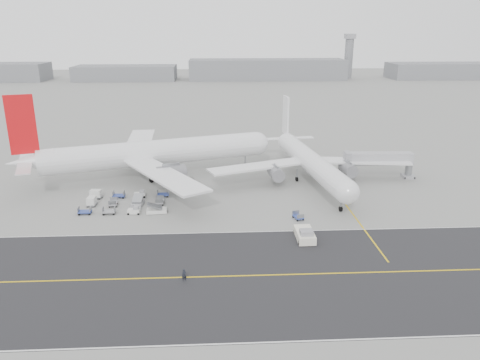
{
  "coord_description": "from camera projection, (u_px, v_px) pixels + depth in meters",
  "views": [
    {
      "loc": [
        2.84,
        -80.31,
        35.66
      ],
      "look_at": [
        7.69,
        12.0,
        5.39
      ],
      "focal_mm": 35.0,
      "sensor_mm": 36.0,
      "label": 1
    }
  ],
  "objects": [
    {
      "name": "airliner_b",
      "position": [
        310.0,
        161.0,
        112.42
      ],
      "size": [
        49.85,
        50.7,
        17.54
      ],
      "rotation": [
        0.0,
        0.0,
        0.13
      ],
      "color": "white",
      "rests_on": "ground"
    },
    {
      "name": "stray_dolly",
      "position": [
        298.0,
        219.0,
        91.23
      ],
      "size": [
        2.08,
        2.7,
        1.47
      ],
      "primitive_type": null,
      "rotation": [
        0.0,
        0.0,
        0.29
      ],
      "color": "silver",
      "rests_on": "ground"
    },
    {
      "name": "gse_cluster",
      "position": [
        126.0,
        205.0,
        98.38
      ],
      "size": [
        22.35,
        16.99,
        2.0
      ],
      "primitive_type": null,
      "rotation": [
        0.0,
        0.0,
        0.01
      ],
      "color": "#A2A2A7",
      "rests_on": "ground"
    },
    {
      "name": "jet_bridge",
      "position": [
        380.0,
        160.0,
        114.85
      ],
      "size": [
        17.64,
        3.93,
        6.64
      ],
      "rotation": [
        0.0,
        0.0,
        -0.04
      ],
      "color": "gray",
      "rests_on": "ground"
    },
    {
      "name": "ground",
      "position": [
        202.0,
        228.0,
        87.17
      ],
      "size": [
        700.0,
        700.0,
        0.0
      ],
      "primitive_type": "plane",
      "color": "gray",
      "rests_on": "ground"
    },
    {
      "name": "horizon_buildings",
      "position": [
        253.0,
        79.0,
        335.41
      ],
      "size": [
        520.0,
        28.0,
        28.0
      ],
      "primitive_type": null,
      "color": "gray",
      "rests_on": "ground"
    },
    {
      "name": "ground_crew_a",
      "position": [
        184.0,
        275.0,
        68.64
      ],
      "size": [
        0.81,
        0.63,
        1.96
      ],
      "primitive_type": "imported",
      "rotation": [
        0.0,
        0.0,
        0.24
      ],
      "color": "black",
      "rests_on": "ground"
    },
    {
      "name": "control_tower",
      "position": [
        349.0,
        55.0,
        338.59
      ],
      "size": [
        7.0,
        7.0,
        31.25
      ],
      "color": "gray",
      "rests_on": "ground"
    },
    {
      "name": "airliner_a",
      "position": [
        149.0,
        153.0,
        114.27
      ],
      "size": [
        61.53,
        60.32,
        21.92
      ],
      "rotation": [
        0.0,
        0.0,
        1.88
      ],
      "color": "white",
      "rests_on": "ground"
    },
    {
      "name": "pushback_tug",
      "position": [
        305.0,
        235.0,
        82.16
      ],
      "size": [
        3.0,
        8.14,
        2.33
      ],
      "rotation": [
        0.0,
        0.0,
        0.0
      ],
      "color": "white",
      "rests_on": "ground"
    },
    {
      "name": "taxiway",
      "position": [
        233.0,
        276.0,
        70.35
      ],
      "size": [
        220.0,
        59.0,
        0.03
      ],
      "color": "#28282B",
      "rests_on": "ground"
    }
  ]
}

